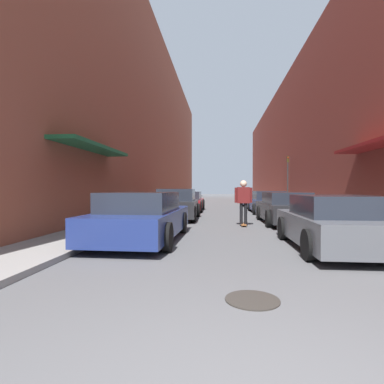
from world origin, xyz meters
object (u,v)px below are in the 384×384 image
object	(u,v)px
parked_car_right_2	(267,202)
parked_car_right_1	(285,208)
skateboarder	(243,198)
traffic_light	(288,175)
parked_car_left_1	(177,205)
parked_car_left_2	(189,202)
parked_car_right_0	(334,223)
parked_car_right_3	(256,199)
parked_car_left_0	(142,217)
manhole_cover	(252,300)

from	to	relation	value
parked_car_right_2	parked_car_right_1	bearing A→B (deg)	-91.28
parked_car_right_1	skateboarder	size ratio (longest dim) A/B	2.47
traffic_light	parked_car_left_1	bearing A→B (deg)	-125.76
parked_car_left_2	parked_car_right_2	bearing A→B (deg)	-11.73
parked_car_right_1	parked_car_right_0	bearing A→B (deg)	-89.65
parked_car_left_2	parked_car_right_3	xyz separation A→B (m)	(4.75, 4.21, 0.01)
parked_car_right_1	parked_car_right_3	size ratio (longest dim) A/B	0.94
parked_car_left_0	parked_car_left_1	size ratio (longest dim) A/B	1.16
parked_car_left_0	parked_car_right_2	size ratio (longest dim) A/B	1.04
parked_car_right_1	parked_car_left_0	bearing A→B (deg)	-137.14
parked_car_right_0	parked_car_right_2	world-z (taller)	parked_car_right_2
parked_car_left_2	traffic_light	world-z (taller)	traffic_light
parked_car_left_0	parked_car_right_0	distance (m)	4.87
parked_car_left_2	parked_car_left_1	bearing A→B (deg)	-89.88
skateboarder	parked_car_right_3	bearing A→B (deg)	80.82
parked_car_right_1	parked_car_right_2	xyz separation A→B (m)	(0.12, 5.37, -0.01)
parked_car_right_2	traffic_light	bearing A→B (deg)	67.38
parked_car_left_1	parked_car_right_0	xyz separation A→B (m)	(4.65, -6.49, -0.06)
parked_car_right_1	parked_car_right_2	distance (m)	5.37
parked_car_right_2	parked_car_right_3	world-z (taller)	parked_car_right_2
parked_car_right_3	parked_car_right_2	bearing A→B (deg)	-89.92
parked_car_right_0	manhole_cover	bearing A→B (deg)	-123.31
parked_car_right_2	parked_car_left_0	bearing A→B (deg)	-116.53
parked_car_right_3	parked_car_left_2	bearing A→B (deg)	-138.44
parked_car_right_3	manhole_cover	distance (m)	19.34
parked_car_left_0	manhole_cover	bearing A→B (deg)	-58.70
parked_car_left_1	parked_car_right_3	bearing A→B (deg)	62.94
parked_car_left_2	skateboarder	size ratio (longest dim) A/B	2.46
parked_car_right_0	skateboarder	distance (m)	4.64
parked_car_left_0	skateboarder	distance (m)	4.64
parked_car_left_1	parked_car_right_0	bearing A→B (deg)	-54.36
parked_car_left_0	traffic_light	bearing A→B (deg)	64.92
parked_car_left_0	parked_car_right_0	bearing A→B (deg)	-9.07
parked_car_left_0	parked_car_right_3	size ratio (longest dim) A/B	1.03
parked_car_right_1	traffic_light	size ratio (longest dim) A/B	1.13
traffic_light	parked_car_left_2	bearing A→B (deg)	-145.55
parked_car_left_0	parked_car_left_1	world-z (taller)	parked_car_left_1
parked_car_left_0	parked_car_left_1	xyz separation A→B (m)	(0.15, 5.72, 0.03)
manhole_cover	traffic_light	distance (m)	20.66
parked_car_right_0	parked_car_right_2	bearing A→B (deg)	89.52
parked_car_right_1	manhole_cover	world-z (taller)	parked_car_right_1
parked_car_left_2	traffic_light	size ratio (longest dim) A/B	1.13
parked_car_left_1	parked_car_left_2	size ratio (longest dim) A/B	0.94
skateboarder	parked_car_left_1	bearing A→B (deg)	142.19
parked_car_left_1	parked_car_right_3	xyz separation A→B (m)	(4.73, 9.27, -0.06)
manhole_cover	parked_car_left_0	bearing A→B (deg)	121.30
parked_car_right_3	manhole_cover	xyz separation A→B (m)	(-2.33, -19.19, -0.61)
parked_car_right_0	skateboarder	bearing A→B (deg)	112.66
parked_car_left_2	manhole_cover	size ratio (longest dim) A/B	6.13
parked_car_left_1	manhole_cover	world-z (taller)	parked_car_left_1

